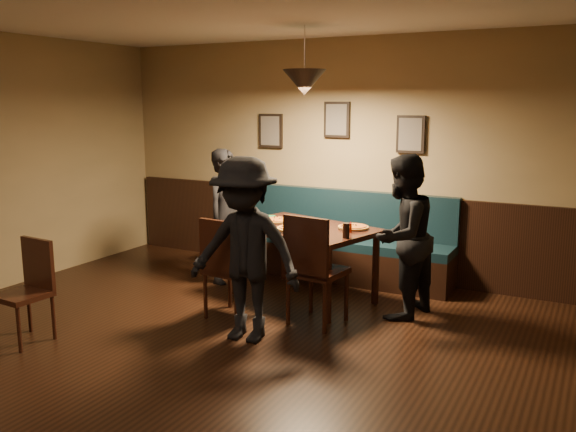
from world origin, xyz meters
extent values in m
plane|color=black|center=(0.00, 0.00, 0.00)|extent=(7.00, 7.00, 0.00)
plane|color=#8C704F|center=(0.00, 3.50, 1.40)|extent=(6.00, 0.00, 6.00)
cube|color=black|center=(0.00, 3.47, 0.50)|extent=(5.88, 0.06, 1.00)
cube|color=black|center=(-0.90, 3.47, 1.70)|extent=(0.32, 0.04, 0.42)
cube|color=black|center=(0.00, 3.47, 1.85)|extent=(0.32, 0.04, 0.42)
cube|color=black|center=(0.90, 3.47, 1.70)|extent=(0.32, 0.04, 0.42)
cone|color=black|center=(0.13, 2.33, 2.25)|extent=(0.44, 0.44, 0.25)
cube|color=#32160E|center=(0.13, 2.33, 0.39)|extent=(1.65, 1.28, 0.78)
imported|color=black|center=(-0.93, 2.49, 0.77)|extent=(0.44, 0.60, 1.54)
imported|color=black|center=(1.20, 2.30, 0.79)|extent=(0.75, 0.88, 1.58)
imported|color=black|center=(0.18, 1.10, 0.80)|extent=(1.08, 0.67, 1.61)
cylinder|color=orange|center=(-0.23, 2.41, 0.80)|extent=(0.40, 0.40, 0.04)
cylinder|color=orange|center=(0.14, 2.11, 0.80)|extent=(0.38, 0.38, 0.04)
cylinder|color=orange|center=(0.64, 2.46, 0.80)|extent=(0.38, 0.38, 0.04)
cylinder|color=black|center=(0.73, 2.05, 0.85)|extent=(0.08, 0.08, 0.14)
cylinder|color=#8E1904|center=(0.68, 2.27, 0.84)|extent=(0.03, 0.03, 0.11)
cube|color=#1E7339|center=(-0.48, 2.62, 0.78)|extent=(0.19, 0.19, 0.01)
cube|color=#207B41|center=(-0.43, 2.07, 0.78)|extent=(0.18, 0.18, 0.01)
cube|color=silver|center=(0.13, 1.92, 0.78)|extent=(0.20, 0.04, 0.00)
camera|label=1|loc=(2.87, -3.18, 2.06)|focal=37.63mm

